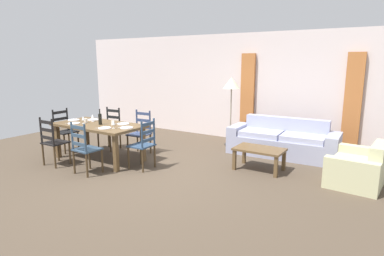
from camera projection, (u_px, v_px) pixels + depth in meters
The scene contains 33 objects.
ground_plane at pixel (146, 170), 6.17m from camera, with size 9.60×9.60×0.02m, color #4D3F31.
wall_far at pixel (226, 87), 8.63m from camera, with size 9.60×0.16×2.70m, color silver.
curtain_panel_left at pixel (247, 98), 8.20m from camera, with size 0.35×0.08×2.20m, color #B96B35.
curtain_panel_right at pixel (352, 105), 6.94m from camera, with size 0.35×0.08×2.20m, color #B96B35.
dining_table at pixel (99, 128), 6.69m from camera, with size 1.90×0.96×0.75m.
dining_chair_near_left at pixel (53, 142), 6.34m from camera, with size 0.43×0.41×0.96m.
dining_chair_near_right at pixel (85, 148), 5.85m from camera, with size 0.43×0.41×0.96m.
dining_chair_far_left at pixel (110, 129), 7.56m from camera, with size 0.45×0.43×0.96m.
dining_chair_far_right at pixel (140, 133), 7.14m from camera, with size 0.45×0.43×0.96m.
dining_chair_head_west at pixel (65, 130), 7.37m from camera, with size 0.41×0.43×0.96m.
dining_chair_head_east at pixel (144, 144), 6.13m from camera, with size 0.41×0.43×0.96m.
dinner_plate_near_left at pixel (74, 123), 6.70m from camera, with size 0.24×0.24×0.02m, color white.
fork_near_left at pixel (69, 123), 6.78m from camera, with size 0.02×0.17×0.01m, color silver.
dinner_plate_near_right at pixel (105, 128), 6.23m from camera, with size 0.24×0.24×0.02m, color white.
fork_near_right at pixel (99, 127), 6.31m from camera, with size 0.02×0.17×0.01m, color silver.
dinner_plate_far_left at pixel (93, 120), 7.11m from camera, with size 0.24×0.24×0.02m, color white.
fork_far_left at pixel (88, 119), 7.19m from camera, with size 0.02×0.17×0.01m, color silver.
dinner_plate_far_right at pixel (123, 124), 6.64m from camera, with size 0.24×0.24×0.02m, color white.
fork_far_right at pixel (118, 123), 6.72m from camera, with size 0.02×0.17×0.01m, color silver.
dinner_plate_head_west at pixel (74, 120), 7.08m from camera, with size 0.24×0.24×0.02m, color white.
fork_head_west at pixel (69, 120), 7.16m from camera, with size 0.02×0.17×0.01m, color silver.
dinner_plate_head_east at pixel (127, 128), 6.26m from camera, with size 0.24×0.24×0.02m, color white.
fork_head_east at pixel (121, 127), 6.34m from camera, with size 0.02×0.17×0.01m, color silver.
wine_bottle at pixel (100, 119), 6.60m from camera, with size 0.07×0.07×0.32m.
wine_glass_near_left at pixel (83, 118), 6.69m from camera, with size 0.06×0.06×0.16m.
wine_glass_near_right at pixel (113, 123), 6.22m from camera, with size 0.06×0.06×0.16m.
wine_glass_far_left at pixel (93, 116), 6.93m from camera, with size 0.06×0.06×0.16m.
coffee_cup_primary at pixel (113, 123), 6.54m from camera, with size 0.07×0.07×0.09m, color beige.
coffee_cup_secondary at pixel (86, 121), 6.79m from camera, with size 0.07×0.07×0.09m, color beige.
couch at pixel (283, 142), 7.07m from camera, with size 2.31×0.89×0.80m.
coffee_table at pixel (259, 152), 6.09m from camera, with size 0.90×0.56×0.42m.
armchair_upholstered at pixel (361, 169), 5.42m from camera, with size 0.89×1.22×0.72m.
standing_lamp at pixel (231, 87), 7.70m from camera, with size 0.40×0.40×1.64m.
Camera 1 is at (3.89, -4.50, 2.01)m, focal length 30.53 mm.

